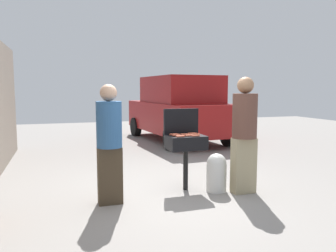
% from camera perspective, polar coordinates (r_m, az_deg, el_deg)
% --- Properties ---
extents(ground_plane, '(24.00, 24.00, 0.00)m').
position_cam_1_polar(ground_plane, '(5.37, 0.94, -11.46)').
color(ground_plane, gray).
extents(bbq_grill, '(0.60, 0.44, 0.89)m').
position_cam_1_polar(bbq_grill, '(5.43, 3.02, -3.09)').
color(bbq_grill, black).
rests_on(bbq_grill, ground).
extents(grill_lid_open, '(0.60, 0.05, 0.42)m').
position_cam_1_polar(grill_lid_open, '(5.59, 2.23, 0.81)').
color(grill_lid_open, black).
rests_on(grill_lid_open, bbq_grill).
extents(hot_dog_0, '(0.13, 0.03, 0.03)m').
position_cam_1_polar(hot_dog_0, '(5.31, 3.64, -1.63)').
color(hot_dog_0, '#C6593D').
rests_on(hot_dog_0, bbq_grill).
extents(hot_dog_1, '(0.13, 0.04, 0.03)m').
position_cam_1_polar(hot_dog_1, '(5.49, 4.74, -1.38)').
color(hot_dog_1, '#C6593D').
rests_on(hot_dog_1, bbq_grill).
extents(hot_dog_2, '(0.13, 0.04, 0.03)m').
position_cam_1_polar(hot_dog_2, '(5.43, 1.16, -1.44)').
color(hot_dog_2, '#C6593D').
rests_on(hot_dog_2, bbq_grill).
extents(hot_dog_3, '(0.13, 0.04, 0.03)m').
position_cam_1_polar(hot_dog_3, '(5.25, 2.01, -1.70)').
color(hot_dog_3, '#C6593D').
rests_on(hot_dog_3, bbq_grill).
extents(hot_dog_4, '(0.13, 0.04, 0.03)m').
position_cam_1_polar(hot_dog_4, '(5.57, 4.24, -1.27)').
color(hot_dog_4, '#B74C33').
rests_on(hot_dog_4, bbq_grill).
extents(hot_dog_5, '(0.13, 0.04, 0.03)m').
position_cam_1_polar(hot_dog_5, '(5.36, 2.98, -1.56)').
color(hot_dog_5, '#B74C33').
rests_on(hot_dog_5, bbq_grill).
extents(hot_dog_6, '(0.13, 0.03, 0.03)m').
position_cam_1_polar(hot_dog_6, '(5.30, 4.75, -1.65)').
color(hot_dog_6, '#C6593D').
rests_on(hot_dog_6, bbq_grill).
extents(hot_dog_7, '(0.13, 0.03, 0.03)m').
position_cam_1_polar(hot_dog_7, '(5.39, 1.43, -1.50)').
color(hot_dog_7, '#B74C33').
rests_on(hot_dog_7, bbq_grill).
extents(hot_dog_8, '(0.13, 0.04, 0.03)m').
position_cam_1_polar(hot_dog_8, '(5.47, 2.84, -1.40)').
color(hot_dog_8, '#C6593D').
rests_on(hot_dog_8, bbq_grill).
extents(hot_dog_9, '(0.13, 0.04, 0.03)m').
position_cam_1_polar(hot_dog_9, '(5.46, 0.91, -1.40)').
color(hot_dog_9, '#B74C33').
rests_on(hot_dog_9, bbq_grill).
extents(hot_dog_10, '(0.13, 0.03, 0.03)m').
position_cam_1_polar(hot_dog_10, '(5.34, 3.39, -1.59)').
color(hot_dog_10, '#AD4228').
rests_on(hot_dog_10, bbq_grill).
extents(hot_dog_11, '(0.13, 0.03, 0.03)m').
position_cam_1_polar(hot_dog_11, '(5.32, 1.43, -1.60)').
color(hot_dog_11, '#B74C33').
rests_on(hot_dog_11, bbq_grill).
extents(hot_dog_12, '(0.13, 0.04, 0.03)m').
position_cam_1_polar(hot_dog_12, '(5.43, 3.97, -1.45)').
color(hot_dog_12, '#C6593D').
rests_on(hot_dog_12, bbq_grill).
extents(hot_dog_13, '(0.13, 0.03, 0.03)m').
position_cam_1_polar(hot_dog_13, '(5.42, 4.72, -1.47)').
color(hot_dog_13, '#AD4228').
rests_on(hot_dog_13, bbq_grill).
extents(hot_dog_14, '(0.13, 0.03, 0.03)m').
position_cam_1_polar(hot_dog_14, '(5.20, 2.16, -1.78)').
color(hot_dog_14, '#C6593D').
rests_on(hot_dog_14, bbq_grill).
extents(hot_dog_15, '(0.13, 0.03, 0.03)m').
position_cam_1_polar(hot_dog_15, '(5.58, 3.98, -1.24)').
color(hot_dog_15, '#C6593D').
rests_on(hot_dog_15, bbq_grill).
extents(propane_tank, '(0.32, 0.32, 0.62)m').
position_cam_1_polar(propane_tank, '(5.48, 8.21, -7.67)').
color(propane_tank, silver).
rests_on(propane_tank, ground).
extents(person_left, '(0.36, 0.36, 1.70)m').
position_cam_1_polar(person_left, '(4.81, -9.90, -2.32)').
color(person_left, '#3F3323').
rests_on(person_left, ground).
extents(person_right, '(0.38, 0.38, 1.82)m').
position_cam_1_polar(person_right, '(5.38, 12.80, -0.79)').
color(person_right, gray).
rests_on(person_right, ground).
extents(parked_minivan, '(2.33, 4.54, 2.02)m').
position_cam_1_polar(parked_minivan, '(10.59, 1.77, 2.97)').
color(parked_minivan, maroon).
rests_on(parked_minivan, ground).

